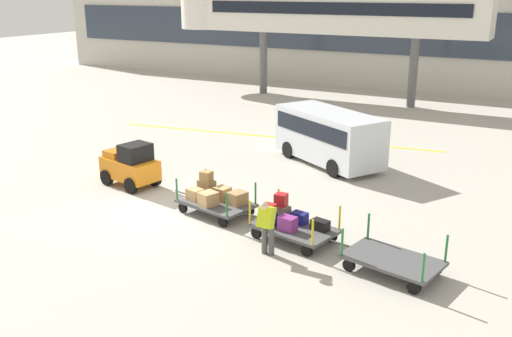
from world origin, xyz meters
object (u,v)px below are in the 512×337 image
baggage_tug (130,165)px  baggage_cart_lead (215,197)px  shuttle_van (329,133)px  safety_cone_near (375,134)px  baggage_cart_tail (392,260)px  baggage_handler (267,225)px  baggage_cart_middle (290,222)px

baggage_tug → baggage_cart_lead: baggage_tug is taller
shuttle_van → safety_cone_near: size_ratio=9.29×
baggage_cart_tail → shuttle_van: shuttle_van is taller
shuttle_van → baggage_cart_tail: bearing=-58.2°
baggage_cart_lead → baggage_cart_tail: baggage_cart_lead is taller
baggage_handler → safety_cone_near: 13.15m
baggage_cart_middle → baggage_handler: 1.30m
shuttle_van → safety_cone_near: bearing=83.9°
baggage_cart_tail → baggage_handler: bearing=-168.9°
baggage_handler → shuttle_van: bearing=101.5°
shuttle_van → baggage_tug: bearing=-130.9°
baggage_cart_tail → safety_cone_near: (-4.38, 12.46, -0.07)m
baggage_tug → safety_cone_near: baggage_tug is taller
baggage_tug → safety_cone_near: size_ratio=4.13×
baggage_cart_lead → safety_cone_near: baggage_cart_lead is taller
baggage_tug → baggage_cart_middle: size_ratio=0.74×
baggage_tug → baggage_cart_tail: bearing=-11.2°
baggage_cart_middle → baggage_tug: bearing=168.8°
baggage_cart_tail → baggage_handler: baggage_handler is taller
baggage_tug → baggage_cart_middle: baggage_tug is taller
baggage_cart_tail → safety_cone_near: 13.21m
baggage_cart_middle → shuttle_van: shuttle_van is taller
baggage_handler → shuttle_van: shuttle_van is taller
baggage_cart_middle → baggage_cart_tail: bearing=-11.4°
safety_cone_near → baggage_cart_middle: bearing=-83.7°
baggage_cart_middle → baggage_cart_tail: size_ratio=1.00×
safety_cone_near → shuttle_van: bearing=-96.1°
baggage_handler → safety_cone_near: (-1.23, 13.08, -0.59)m
baggage_tug → baggage_cart_lead: bearing=-10.7°
shuttle_van → safety_cone_near: 4.73m
baggage_tug → baggage_cart_tail: baggage_tug is taller
baggage_cart_lead → shuttle_van: bearing=80.8°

